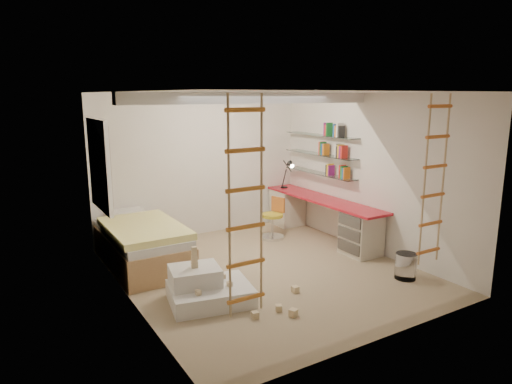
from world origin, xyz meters
TOP-DOWN VIEW (x-y plane):
  - floor at (0.00, 0.00)m, footprint 4.50×4.50m
  - ceiling_beam at (0.00, 0.30)m, footprint 4.00×0.18m
  - window_frame at (-1.97, 1.50)m, footprint 0.06×1.15m
  - window_blind at (-1.93, 1.50)m, footprint 0.02×1.00m
  - rope_ladder_left at (-1.35, -1.75)m, footprint 0.41×0.04m
  - rope_ladder_right at (1.35, -1.75)m, footprint 0.41×0.04m
  - waste_bin at (1.55, -1.25)m, footprint 0.30×0.30m
  - desk at (1.72, 0.86)m, footprint 0.56×2.80m
  - shelves at (1.87, 1.13)m, footprint 0.25×1.80m
  - bed at (-1.48, 1.23)m, footprint 1.02×2.00m
  - task_lamp at (1.67, 1.82)m, footprint 0.14×0.36m
  - swivel_chair at (0.97, 1.30)m, footprint 0.55×0.55m
  - play_platform at (-1.19, -0.46)m, footprint 1.14×0.96m
  - toy_blocks at (-0.92, -0.71)m, footprint 1.39×1.07m
  - books at (1.87, 1.13)m, footprint 0.14×0.64m

SIDE VIEW (x-z plane):
  - floor at x=0.00m, z-range 0.00..0.00m
  - play_platform at x=-1.19m, z-range -0.05..0.40m
  - waste_bin at x=1.55m, z-range 0.00..0.37m
  - swivel_chair at x=0.97m, z-range -0.10..0.65m
  - toy_blocks at x=-0.92m, z-range -0.07..0.64m
  - bed at x=-1.48m, z-range -0.02..0.67m
  - desk at x=1.72m, z-range 0.03..0.78m
  - task_lamp at x=1.67m, z-range 0.85..1.42m
  - shelves at x=1.87m, z-range 1.14..1.86m
  - rope_ladder_left at x=-1.35m, z-range 0.45..2.58m
  - rope_ladder_right at x=1.35m, z-range 0.45..2.58m
  - window_frame at x=-1.97m, z-range 0.88..2.23m
  - window_blind at x=-1.93m, z-range 0.95..2.15m
  - books at x=1.87m, z-range 1.16..2.08m
  - ceiling_beam at x=0.00m, z-range 2.44..2.60m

